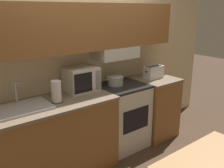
{
  "coord_description": "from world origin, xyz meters",
  "views": [
    {
      "loc": [
        -1.71,
        -2.83,
        1.94
      ],
      "look_at": [
        0.05,
        -0.58,
        1.08
      ],
      "focal_mm": 40.0,
      "sensor_mm": 36.0,
      "label": 1
    }
  ],
  "objects_px": {
    "cooking_pot": "(116,80)",
    "microwave": "(81,79)",
    "toaster": "(153,72)",
    "stove_range": "(121,116)",
    "sink_basin": "(22,108)",
    "paper_towel_roll": "(56,92)"
  },
  "relations": [
    {
      "from": "cooking_pot",
      "to": "microwave",
      "type": "bearing_deg",
      "value": 171.29
    },
    {
      "from": "microwave",
      "to": "toaster",
      "type": "xyz_separation_m",
      "value": [
        1.18,
        -0.15,
        -0.06
      ]
    },
    {
      "from": "stove_range",
      "to": "sink_basin",
      "type": "height_order",
      "value": "sink_basin"
    },
    {
      "from": "cooking_pot",
      "to": "sink_basin",
      "type": "distance_m",
      "value": 1.32
    },
    {
      "from": "stove_range",
      "to": "toaster",
      "type": "distance_m",
      "value": 0.82
    },
    {
      "from": "cooking_pot",
      "to": "microwave",
      "type": "relative_size",
      "value": 0.76
    },
    {
      "from": "microwave",
      "to": "toaster",
      "type": "bearing_deg",
      "value": -7.05
    },
    {
      "from": "stove_range",
      "to": "sink_basin",
      "type": "distance_m",
      "value": 1.47
    },
    {
      "from": "microwave",
      "to": "sink_basin",
      "type": "distance_m",
      "value": 0.84
    },
    {
      "from": "cooking_pot",
      "to": "toaster",
      "type": "xyz_separation_m",
      "value": [
        0.68,
        -0.07,
        0.03
      ]
    },
    {
      "from": "cooking_pot",
      "to": "paper_towel_roll",
      "type": "bearing_deg",
      "value": -173.72
    },
    {
      "from": "microwave",
      "to": "paper_towel_roll",
      "type": "height_order",
      "value": "microwave"
    },
    {
      "from": "stove_range",
      "to": "paper_towel_roll",
      "type": "height_order",
      "value": "paper_towel_roll"
    },
    {
      "from": "sink_basin",
      "to": "microwave",
      "type": "bearing_deg",
      "value": 10.12
    },
    {
      "from": "stove_range",
      "to": "microwave",
      "type": "xyz_separation_m",
      "value": [
        -0.58,
        0.12,
        0.62
      ]
    },
    {
      "from": "toaster",
      "to": "sink_basin",
      "type": "height_order",
      "value": "sink_basin"
    },
    {
      "from": "cooking_pot",
      "to": "toaster",
      "type": "relative_size",
      "value": 0.98
    },
    {
      "from": "microwave",
      "to": "toaster",
      "type": "relative_size",
      "value": 1.29
    },
    {
      "from": "cooking_pot",
      "to": "microwave",
      "type": "xyz_separation_m",
      "value": [
        -0.5,
        0.08,
        0.09
      ]
    },
    {
      "from": "sink_basin",
      "to": "paper_towel_roll",
      "type": "relative_size",
      "value": 2.35
    },
    {
      "from": "paper_towel_roll",
      "to": "cooking_pot",
      "type": "bearing_deg",
      "value": 6.28
    },
    {
      "from": "stove_range",
      "to": "sink_basin",
      "type": "bearing_deg",
      "value": -179.05
    }
  ]
}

